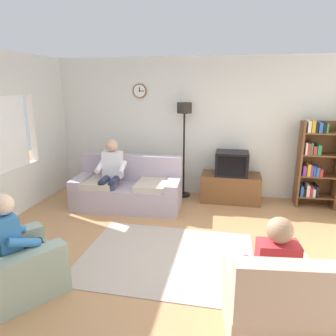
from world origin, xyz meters
The scene contains 13 objects.
ground_plane centered at (0.00, 0.00, 0.00)m, with size 12.00×12.00×0.00m, color #B27F51.
back_wall_assembly centered at (0.00, 2.66, 1.35)m, with size 6.20×0.17×2.70m.
couch centered at (-1.06, 1.59, 0.31)m, with size 1.94×0.97×0.90m.
tv_stand centered at (0.76, 2.25, 0.26)m, with size 1.10×0.56×0.53m.
tv centered at (0.76, 2.23, 0.75)m, with size 0.60×0.49×0.44m.
bookshelf centered at (2.23, 2.32, 0.82)m, with size 0.68×0.36×1.58m.
floor_lamp centered at (-0.16, 2.35, 1.45)m, with size 0.28×0.28×1.85m.
armchair_near_window centered at (-1.47, -1.04, 0.29)m, with size 1.16×1.18×0.90m.
armchair_near_bookshelf centered at (1.16, -1.07, 0.29)m, with size 0.90×0.97×0.90m.
area_rug centered at (-0.01, -0.02, 0.01)m, with size 2.20×1.70×0.01m, color #AD9E8E.
person_on_couch centered at (-1.33, 1.48, 0.70)m, with size 0.53×0.55×1.24m.
person_in_left_armchair centered at (-1.42, -0.96, 0.60)m, with size 0.61×0.64×1.12m.
person_in_right_armchair centered at (1.15, -0.98, 0.60)m, with size 0.55×0.57×1.12m.
Camera 1 is at (0.73, -3.55, 2.16)m, focal length 33.34 mm.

